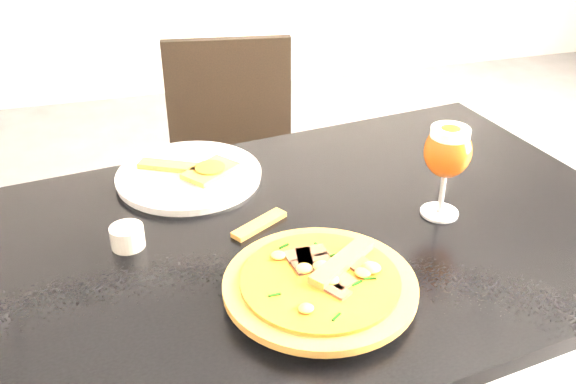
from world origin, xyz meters
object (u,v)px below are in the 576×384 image
object	(u,v)px
dining_table	(320,269)
pizza	(320,282)
chair_far	(234,174)
beer_glass	(448,152)

from	to	relation	value
dining_table	pizza	xyz separation A→B (m)	(-0.06, -0.18, 0.12)
dining_table	chair_far	world-z (taller)	chair_far
chair_far	dining_table	bearing A→B (deg)	-80.06
dining_table	pizza	distance (m)	0.22
dining_table	pizza	bearing A→B (deg)	-116.74
chair_far	pizza	bearing A→B (deg)	-84.13
beer_glass	pizza	bearing A→B (deg)	-150.26
pizza	chair_far	bearing A→B (deg)	87.36
pizza	beer_glass	xyz separation A→B (m)	(0.29, 0.17, 0.10)
chair_far	pizza	size ratio (longest dim) A/B	2.81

